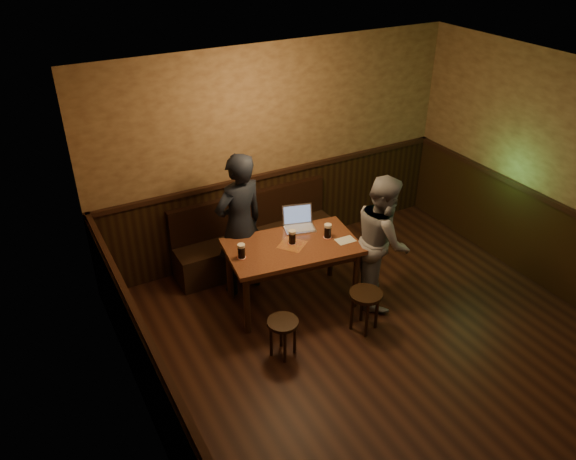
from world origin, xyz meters
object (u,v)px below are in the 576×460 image
(person_suit, at_px, (240,225))
(person_grey, at_px, (382,240))
(bench, at_px, (256,241))
(pint_right, at_px, (328,231))
(stool_left, at_px, (283,328))
(pub_table, at_px, (292,252))
(pint_mid, at_px, (292,237))
(pint_left, at_px, (241,251))
(laptop, at_px, (299,222))
(stool_right, at_px, (365,300))

(person_suit, relative_size, person_grey, 1.12)
(bench, height_order, pint_right, pint_right)
(stool_left, relative_size, pint_right, 2.56)
(pub_table, height_order, pint_right, pint_right)
(pub_table, relative_size, pint_mid, 9.42)
(bench, xyz_separation_m, pint_left, (-0.62, -0.97, 0.58))
(pint_mid, relative_size, laptop, 0.40)
(person_grey, bearing_deg, bench, 62.52)
(pint_mid, xyz_separation_m, pint_right, (0.43, -0.08, 0.00))
(bench, distance_m, laptop, 0.92)
(person_suit, bearing_deg, pint_right, 133.11)
(laptop, height_order, person_grey, person_grey)
(pint_left, relative_size, pint_mid, 1.01)
(stool_right, xyz_separation_m, pint_left, (-1.09, 0.86, 0.50))
(laptop, xyz_separation_m, person_grey, (0.70, -0.73, -0.06))
(pint_right, bearing_deg, person_suit, 145.02)
(pint_mid, height_order, laptop, laptop)
(pub_table, bearing_deg, pint_right, 0.59)
(stool_left, xyz_separation_m, pint_left, (-0.09, 0.79, 0.54))
(stool_left, relative_size, pint_mid, 2.63)
(pint_left, xyz_separation_m, laptop, (0.89, 0.29, -0.02))
(stool_right, bearing_deg, pint_left, 141.77)
(stool_right, height_order, pint_left, pint_left)
(person_suit, xyz_separation_m, person_grey, (1.38, -0.96, -0.10))
(bench, xyz_separation_m, person_suit, (-0.41, -0.46, 0.60))
(pint_left, distance_m, pint_right, 1.07)
(pub_table, relative_size, stool_right, 3.23)
(pub_table, bearing_deg, stool_right, -52.89)
(pint_mid, bearing_deg, stool_right, -61.90)
(pint_right, height_order, laptop, laptop)
(pub_table, distance_m, pint_left, 0.65)
(stool_left, distance_m, person_suit, 1.42)
(pint_left, relative_size, laptop, 0.40)
(pint_mid, xyz_separation_m, person_grey, (0.95, -0.44, -0.08))
(pub_table, distance_m, laptop, 0.45)
(pint_right, bearing_deg, person_grey, -34.51)
(bench, xyz_separation_m, pub_table, (-0.00, -1.00, 0.39))
(pub_table, height_order, pint_left, pint_left)
(pint_left, xyz_separation_m, pint_right, (1.06, -0.09, 0.00))
(stool_right, bearing_deg, person_grey, 39.70)
(person_suit, bearing_deg, laptop, 149.79)
(pint_left, bearing_deg, bench, 57.40)
(person_suit, bearing_deg, pint_mid, 117.45)
(stool_right, distance_m, laptop, 1.26)
(person_suit, bearing_deg, stool_right, 110.78)
(laptop, bearing_deg, bench, 126.91)
(stool_left, relative_size, pint_left, 2.60)
(person_grey, bearing_deg, pint_left, 102.49)
(stool_right, height_order, pint_mid, pint_mid)
(person_grey, bearing_deg, laptop, 71.96)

